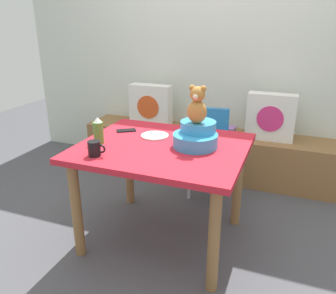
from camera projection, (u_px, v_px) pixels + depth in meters
ground_plane at (163, 237)px, 2.58m from camera, size 8.00×8.00×0.00m
back_wall at (218, 44)px, 3.42m from camera, size 4.40×0.10×2.60m
window_bench at (206, 152)px, 3.56m from camera, size 2.60×0.44×0.46m
pillow_floral_left at (151, 106)px, 3.59m from camera, size 0.44×0.15×0.44m
pillow_floral_right at (271, 117)px, 3.18m from camera, size 0.44×0.15×0.44m
book_stack at (225, 130)px, 3.41m from camera, size 0.20×0.14×0.08m
dining_table at (163, 160)px, 2.35m from camera, size 1.12×0.95×0.74m
highchair at (210, 141)px, 3.03m from camera, size 0.35×0.48×0.79m
infant_seat_teal at (196, 136)px, 2.28m from camera, size 0.30×0.33×0.16m
teddy_bear at (197, 106)px, 2.20m from camera, size 0.13×0.12×0.25m
ketchup_bottle at (98, 131)px, 2.32m from camera, size 0.07×0.07×0.18m
coffee_mug at (95, 148)px, 2.12m from camera, size 0.12×0.08×0.09m
dinner_plate_near at (155, 136)px, 2.48m from camera, size 0.20×0.20×0.01m
cell_phone at (126, 130)px, 2.60m from camera, size 0.16×0.14×0.01m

